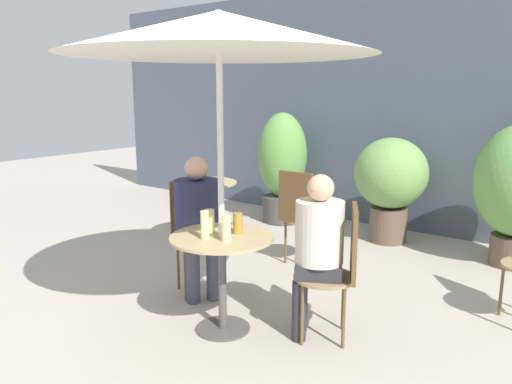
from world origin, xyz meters
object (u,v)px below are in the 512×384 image
object	(u,v)px
bistro_chair_1	(194,227)
potted_plant_1	(390,179)
cafe_table_near	(222,259)
beer_glass_1	(226,228)
seated_person_1	(198,215)
seated_person_0	(317,242)
umbrella	(219,33)
beer_glass_0	(205,225)
beer_glass_3	(210,221)
potted_plant_0	(282,164)
cafe_table_far	(205,197)
beer_glass_2	(238,223)
bistro_chair_3	(300,210)
bistro_chair_0	(340,262)

from	to	relation	value
bistro_chair_1	potted_plant_1	distance (m)	2.49
cafe_table_near	beer_glass_1	distance (m)	0.29
seated_person_1	beer_glass_1	size ratio (longest dim) A/B	6.40
seated_person_1	potted_plant_1	world-z (taller)	potted_plant_1
seated_person_0	umbrella	bearing A→B (deg)	-90.00
cafe_table_near	beer_glass_0	distance (m)	0.30
beer_glass_1	beer_glass_3	bearing A→B (deg)	158.19
seated_person_1	potted_plant_0	size ratio (longest dim) A/B	0.83
cafe_table_far	potted_plant_1	size ratio (longest dim) A/B	0.60
seated_person_0	seated_person_1	distance (m)	1.15
potted_plant_0	potted_plant_1	world-z (taller)	potted_plant_0
bistro_chair_1	beer_glass_1	bearing A→B (deg)	-90.44
cafe_table_far	potted_plant_1	distance (m)	2.10
beer_glass_2	umbrella	distance (m)	1.29
bistro_chair_1	seated_person_0	distance (m)	1.30
beer_glass_1	bistro_chair_1	bearing A→B (deg)	147.51
cafe_table_near	beer_glass_1	xyz separation A→B (m)	(0.11, -0.07, 0.26)
potted_plant_0	seated_person_1	bearing A→B (deg)	-71.54
potted_plant_1	beer_glass_1	bearing A→B (deg)	-89.85
bistro_chair_3	potted_plant_1	xyz separation A→B (m)	(0.39, 1.29, 0.17)
beer_glass_3	potted_plant_0	xyz separation A→B (m)	(-1.25, 2.78, -0.02)
bistro_chair_3	seated_person_0	world-z (taller)	seated_person_0
beer_glass_3	seated_person_1	bearing A→B (deg)	142.50
beer_glass_3	bistro_chair_0	bearing A→B (deg)	23.24
bistro_chair_1	cafe_table_far	bearing A→B (deg)	70.58
seated_person_1	umbrella	world-z (taller)	umbrella
bistro_chair_0	umbrella	distance (m)	1.72
seated_person_0	beer_glass_1	xyz separation A→B (m)	(-0.48, -0.39, 0.11)
cafe_table_far	potted_plant_1	world-z (taller)	potted_plant_1
bistro_chair_1	bistro_chair_3	world-z (taller)	same
bistro_chair_3	beer_glass_2	bearing A→B (deg)	102.69
beer_glass_2	potted_plant_1	distance (m)	2.67
cafe_table_near	bistro_chair_3	distance (m)	1.53
bistro_chair_0	seated_person_1	world-z (taller)	seated_person_1
cafe_table_near	beer_glass_3	bearing A→B (deg)	171.68
bistro_chair_3	cafe_table_far	bearing A→B (deg)	-0.74
potted_plant_0	cafe_table_far	bearing A→B (deg)	-96.86
seated_person_1	cafe_table_far	bearing A→B (deg)	72.63
bistro_chair_0	beer_glass_2	xyz separation A→B (m)	(-0.68, -0.27, 0.22)
bistro_chair_1	beer_glass_1	xyz separation A→B (m)	(0.80, -0.51, 0.24)
cafe_table_far	beer_glass_3	distance (m)	2.05
umbrella	bistro_chair_3	bearing A→B (deg)	101.05
potted_plant_0	beer_glass_3	bearing A→B (deg)	-65.76
cafe_table_far	bistro_chair_3	bearing A→B (deg)	0.52
beer_glass_2	bistro_chair_1	bearing A→B (deg)	156.96
bistro_chair_0	beer_glass_1	distance (m)	0.81
bistro_chair_1	seated_person_1	xyz separation A→B (m)	(0.14, -0.09, 0.14)
bistro_chair_3	seated_person_1	world-z (taller)	seated_person_1
bistro_chair_1	seated_person_1	world-z (taller)	seated_person_1
bistro_chair_0	bistro_chair_3	distance (m)	1.51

